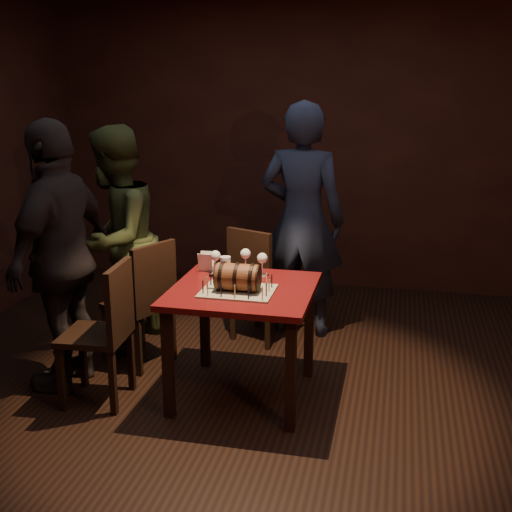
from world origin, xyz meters
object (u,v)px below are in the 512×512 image
pint_of_ale (225,268)px  chair_left_rear (146,297)px  chair_back (257,279)px  person_left_rear (116,240)px  wine_glass_right (262,259)px  person_back (302,220)px  wine_glass_left (215,257)px  person_left_front (62,257)px  barrel_cake (238,277)px  chair_left_front (106,326)px  wine_glass_mid (245,255)px  pub_table (243,304)px

pint_of_ale → chair_left_rear: bearing=168.0°
chair_back → person_left_rear: size_ratio=0.54×
wine_glass_right → person_back: size_ratio=0.09×
wine_glass_left → person_back: 1.04m
person_left_front → chair_left_rear: bearing=137.9°
barrel_cake → person_left_front: 1.20m
chair_left_front → person_left_front: 0.56m
chair_left_rear → person_back: bearing=42.3°
wine_glass_mid → pint_of_ale: bearing=-115.0°
wine_glass_left → person_back: (0.45, 0.94, 0.07)m
wine_glass_mid → person_left_front: 1.22m
chair_back → chair_left_front: 1.38m
pint_of_ale → pub_table: bearing=-46.3°
wine_glass_right → person_left_rear: bearing=166.0°
chair_left_rear → chair_left_front: bearing=-93.4°
pub_table → chair_left_rear: 0.86m
pint_of_ale → chair_left_front: (-0.67, -0.44, -0.30)m
chair_left_front → person_left_rear: bearing=109.6°
wine_glass_left → person_left_rear: person_left_rear is taller
person_left_rear → person_left_front: person_left_front is taller
pub_table → person_left_rear: person_left_rear is taller
chair_back → chair_left_rear: 0.91m
person_back → chair_back: bearing=49.1°
wine_glass_mid → wine_glass_right: bearing=-31.8°
pub_table → chair_left_front: size_ratio=0.97×
wine_glass_mid → chair_left_rear: 0.81m
barrel_cake → chair_left_front: size_ratio=0.35×
wine_glass_left → pint_of_ale: (0.10, -0.10, -0.05)m
chair_left_rear → chair_left_front: 0.57m
barrel_cake → wine_glass_left: barrel_cake is taller
pint_of_ale → chair_back: 0.80m
chair_back → pub_table: bearing=-82.9°
wine_glass_right → person_left_front: bearing=-164.0°
wine_glass_left → person_left_front: size_ratio=0.09×
wine_glass_left → person_left_rear: (-0.87, 0.31, -0.01)m
wine_glass_right → person_left_rear: 1.24m
wine_glass_left → pub_table: bearing=-45.9°
pub_table → person_left_front: size_ratio=0.50×
chair_left_rear → chair_left_front: size_ratio=1.00×
barrel_cake → wine_glass_right: bearing=78.0°
pint_of_ale → chair_left_front: size_ratio=0.16×
wine_glass_left → wine_glass_right: (0.32, 0.01, 0.00)m
person_left_front → pub_table: bearing=98.3°
wine_glass_right → wine_glass_left: bearing=-178.2°
pub_table → person_left_front: 1.24m
person_left_front → chair_back: bearing=136.6°
wine_glass_left → person_left_rear: bearing=160.5°
chair_left_rear → wine_glass_mid: bearing=4.5°
wine_glass_left → wine_glass_right: 0.32m
chair_left_rear → person_back: size_ratio=0.49×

